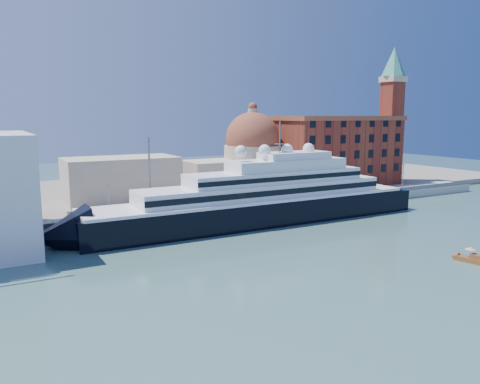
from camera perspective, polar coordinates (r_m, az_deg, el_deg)
ground at (r=91.31m, az=8.12°, el=-6.84°), size 400.00×400.00×0.00m
quay at (r=119.07m, az=-1.76°, el=-2.34°), size 180.00×10.00×2.50m
land at (r=156.15m, az=-8.66°, el=0.23°), size 260.00×72.00×2.00m
quay_fence at (r=114.80m, az=-0.74°, el=-1.83°), size 180.00×0.10×1.20m
superyacht at (r=108.87m, az=0.86°, el=-1.52°), size 93.59×12.97×27.97m
water_taxi at (r=91.33m, az=26.56°, el=-7.31°), size 3.15×6.07×2.75m
warehouse at (r=161.37m, az=11.89°, el=5.00°), size 43.00×19.00×23.25m
campanile at (r=177.63m, az=18.02°, el=9.95°), size 8.40×8.40×47.00m
church at (r=141.48m, az=-3.88°, el=3.44°), size 66.00×18.00×25.50m
lamp_posts at (r=110.89m, az=-7.20°, el=1.23°), size 120.80×2.40×18.00m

